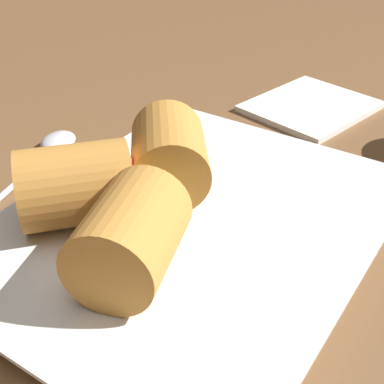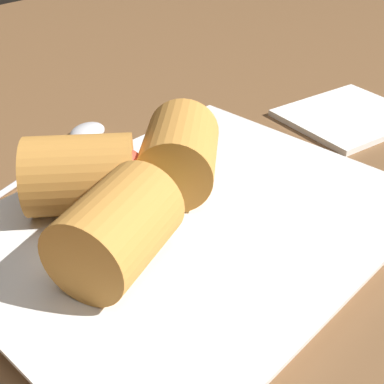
{
  "view_description": "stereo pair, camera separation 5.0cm",
  "coord_description": "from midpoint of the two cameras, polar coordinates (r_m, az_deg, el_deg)",
  "views": [
    {
      "loc": [
        26.44,
        14.16,
        25.47
      ],
      "look_at": [
        1.54,
        -2.46,
        5.72
      ],
      "focal_mm": 50.0,
      "sensor_mm": 36.0,
      "label": 1
    },
    {
      "loc": [
        23.33,
        18.08,
        25.47
      ],
      "look_at": [
        1.54,
        -2.46,
        5.72
      ],
      "focal_mm": 50.0,
      "sensor_mm": 36.0,
      "label": 2
    }
  ],
  "objects": [
    {
      "name": "napkin",
      "position": [
        0.57,
        10.11,
        8.88
      ],
      "size": [
        14.16,
        12.76,
        0.6
      ],
      "color": "white",
      "rests_on": "table_surface"
    },
    {
      "name": "roll_front_left",
      "position": [
        0.4,
        -6.13,
        4.15
      ],
      "size": [
        9.15,
        8.86,
        5.55
      ],
      "color": "#C68438",
      "rests_on": "serving_plate"
    },
    {
      "name": "table_surface",
      "position": [
        0.38,
        0.61,
        -6.13
      ],
      "size": [
        180.0,
        140.0,
        2.0
      ],
      "color": "brown",
      "rests_on": "ground"
    },
    {
      "name": "spoon",
      "position": [
        0.5,
        -17.76,
        4.22
      ],
      "size": [
        16.44,
        6.02,
        1.31
      ],
      "color": "silver",
      "rests_on": "table_surface"
    },
    {
      "name": "roll_front_right",
      "position": [
        0.37,
        -15.44,
        0.64
      ],
      "size": [
        9.13,
        8.99,
        5.55
      ],
      "color": "#C68438",
      "rests_on": "serving_plate"
    },
    {
      "name": "serving_plate",
      "position": [
        0.37,
        -3.82,
        -3.96
      ],
      "size": [
        30.2,
        23.66,
        1.5
      ],
      "color": "white",
      "rests_on": "table_surface"
    },
    {
      "name": "roll_back_left",
      "position": [
        0.32,
        -10.88,
        -4.47
      ],
      "size": [
        8.79,
        7.55,
        5.55
      ],
      "color": "#C68438",
      "rests_on": "serving_plate"
    }
  ]
}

